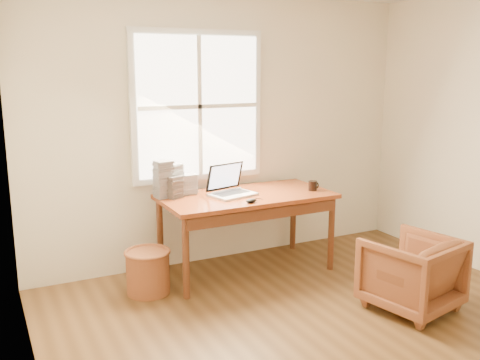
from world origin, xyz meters
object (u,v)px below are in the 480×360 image
at_px(coffee_mug, 313,186).
at_px(armchair, 411,273).
at_px(wicker_stool, 148,272).
at_px(laptop, 233,181).
at_px(cd_stack_a, 173,180).
at_px(desk, 246,196).

bearing_deg(coffee_mug, armchair, -83.38).
xyz_separation_m(wicker_stool, coffee_mug, (1.64, -0.06, 0.61)).
height_order(armchair, laptop, laptop).
xyz_separation_m(armchair, cd_stack_a, (-1.43, 1.58, 0.60)).
relative_size(desk, coffee_mug, 17.15).
xyz_separation_m(laptop, cd_stack_a, (-0.49, 0.25, 0.01)).
height_order(desk, wicker_stool, desk).
height_order(desk, cd_stack_a, cd_stack_a).
distance_m(coffee_mug, cd_stack_a, 1.33).
height_order(armchair, cd_stack_a, cd_stack_a).
height_order(desk, laptop, laptop).
distance_m(desk, wicker_stool, 1.14).
distance_m(wicker_stool, coffee_mug, 1.75).
bearing_deg(wicker_stool, laptop, 6.09).
bearing_deg(cd_stack_a, desk, -22.08).
bearing_deg(wicker_stool, cd_stack_a, 42.77).
bearing_deg(armchair, coffee_mug, -94.52).
xyz_separation_m(desk, coffee_mug, (0.64, -0.15, 0.07)).
relative_size(laptop, coffee_mug, 4.13).
height_order(desk, armchair, desk).
bearing_deg(desk, wicker_stool, -174.89).
bearing_deg(cd_stack_a, armchair, -47.91).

